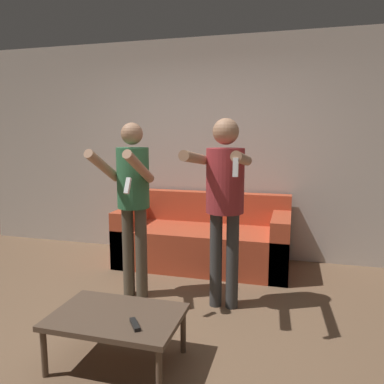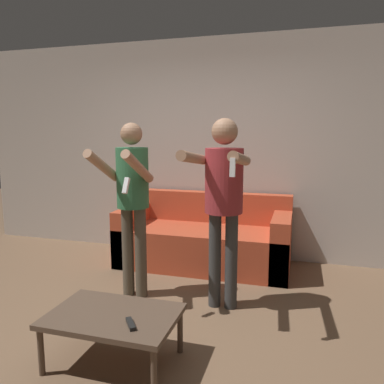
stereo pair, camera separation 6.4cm
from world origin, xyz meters
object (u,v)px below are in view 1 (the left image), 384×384
at_px(couch, 204,240).
at_px(person_standing_left, 132,192).
at_px(person_standing_right, 224,191).
at_px(coffee_table, 117,319).
at_px(remote_on_table, 135,324).

bearing_deg(couch, person_standing_left, -112.45).
relative_size(person_standing_right, coffee_table, 1.95).
distance_m(person_standing_left, coffee_table, 1.27).
relative_size(couch, person_standing_left, 1.20).
xyz_separation_m(coffee_table, remote_on_table, (0.18, -0.11, 0.05)).
distance_m(couch, remote_on_table, 2.16).
distance_m(person_standing_left, remote_on_table, 1.39).
bearing_deg(person_standing_right, remote_on_table, -107.58).
bearing_deg(remote_on_table, person_standing_left, 114.14).
relative_size(person_standing_left, person_standing_right, 0.98).
relative_size(couch, coffee_table, 2.30).
relative_size(person_standing_right, remote_on_table, 11.82).
xyz_separation_m(couch, person_standing_left, (-0.43, -1.04, 0.72)).
bearing_deg(person_standing_left, couch, 67.55).
xyz_separation_m(couch, person_standing_right, (0.43, -1.04, 0.77)).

